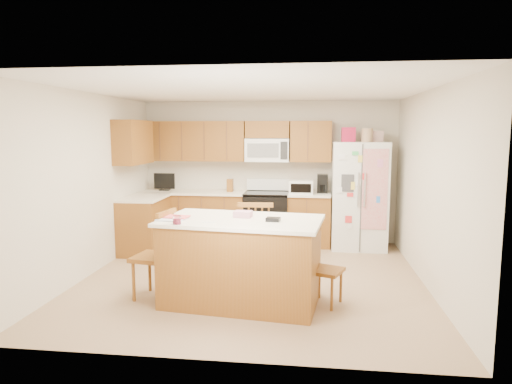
# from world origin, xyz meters

# --- Properties ---
(ground) EXTENTS (4.50, 4.50, 0.00)m
(ground) POSITION_xyz_m (0.00, 0.00, 0.00)
(ground) COLOR #99734D
(ground) RESTS_ON ground
(room_shell) EXTENTS (4.60, 4.60, 2.52)m
(room_shell) POSITION_xyz_m (0.00, 0.00, 1.44)
(room_shell) COLOR beige
(room_shell) RESTS_ON ground
(cabinetry) EXTENTS (3.36, 1.56, 2.15)m
(cabinetry) POSITION_xyz_m (-0.98, 1.79, 0.91)
(cabinetry) COLOR brown
(cabinetry) RESTS_ON ground
(stove) EXTENTS (0.76, 0.65, 1.13)m
(stove) POSITION_xyz_m (0.00, 1.94, 0.47)
(stove) COLOR black
(stove) RESTS_ON ground
(refrigerator) EXTENTS (0.90, 0.79, 2.04)m
(refrigerator) POSITION_xyz_m (1.57, 1.87, 0.92)
(refrigerator) COLOR white
(refrigerator) RESTS_ON ground
(island) EXTENTS (1.91, 1.25, 1.08)m
(island) POSITION_xyz_m (-0.01, -0.86, 0.50)
(island) COLOR brown
(island) RESTS_ON ground
(windsor_chair_left) EXTENTS (0.51, 0.52, 1.06)m
(windsor_chair_left) POSITION_xyz_m (-1.05, -0.84, 0.50)
(windsor_chair_left) COLOR brown
(windsor_chair_left) RESTS_ON ground
(windsor_chair_back) EXTENTS (0.49, 0.47, 1.09)m
(windsor_chair_back) POSITION_xyz_m (0.07, -0.15, 0.51)
(windsor_chair_back) COLOR brown
(windsor_chair_back) RESTS_ON ground
(windsor_chair_right) EXTENTS (0.47, 0.48, 0.86)m
(windsor_chair_right) POSITION_xyz_m (0.93, -0.80, 0.41)
(windsor_chair_right) COLOR brown
(windsor_chair_right) RESTS_ON ground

